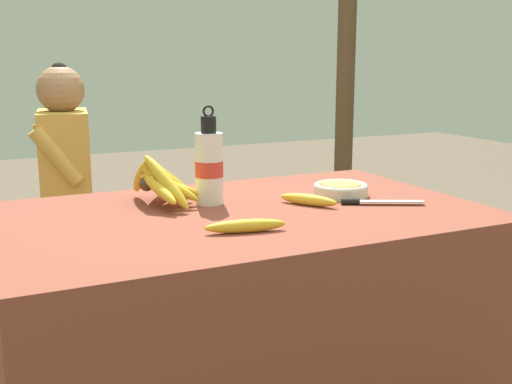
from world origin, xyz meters
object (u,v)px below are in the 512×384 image
(seated_vendor, at_px, (55,176))
(banana_bunch_green, at_px, (260,191))
(loose_banana_front, at_px, (245,226))
(support_post_far, at_px, (346,49))
(serving_bowl, at_px, (341,189))
(banana_bunch_ripe, at_px, (160,181))
(water_bottle, at_px, (209,166))
(knife, at_px, (371,201))
(wooden_bench, at_px, (155,228))
(loose_banana_side, at_px, (308,200))

(seated_vendor, relative_size, banana_bunch_green, 3.57)
(loose_banana_front, distance_m, support_post_far, 2.12)
(loose_banana_front, height_order, banana_bunch_green, loose_banana_front)
(serving_bowl, relative_size, support_post_far, 0.07)
(loose_banana_front, xyz_separation_m, banana_bunch_green, (0.70, 1.35, -0.23))
(banana_bunch_ripe, bearing_deg, loose_banana_front, -75.73)
(water_bottle, height_order, support_post_far, support_post_far)
(banana_bunch_green, bearing_deg, knife, -100.49)
(banana_bunch_ripe, distance_m, serving_bowl, 0.57)
(banana_bunch_green, bearing_deg, seated_vendor, -178.55)
(banana_bunch_ripe, xyz_separation_m, seated_vendor, (-0.17, 0.93, -0.13))
(wooden_bench, bearing_deg, serving_bowl, -74.79)
(water_bottle, bearing_deg, banana_bunch_ripe, 158.74)
(loose_banana_side, xyz_separation_m, support_post_far, (1.04, 1.39, 0.46))
(serving_bowl, distance_m, loose_banana_side, 0.17)
(water_bottle, distance_m, loose_banana_front, 0.36)
(banana_bunch_ripe, xyz_separation_m, loose_banana_side, (0.40, -0.20, -0.06))
(banana_bunch_ripe, distance_m, water_bottle, 0.15)
(water_bottle, xyz_separation_m, loose_banana_side, (0.26, -0.15, -0.10))
(serving_bowl, relative_size, seated_vendor, 0.16)
(loose_banana_side, xyz_separation_m, knife, (0.17, -0.07, -0.01))
(serving_bowl, relative_size, water_bottle, 0.58)
(banana_bunch_ripe, xyz_separation_m, support_post_far, (1.43, 1.18, 0.40))
(banana_bunch_ripe, bearing_deg, seated_vendor, 100.61)
(loose_banana_side, distance_m, wooden_bench, 1.22)
(water_bottle, bearing_deg, seated_vendor, 107.57)
(banana_bunch_green, bearing_deg, loose_banana_front, -117.33)
(knife, xyz_separation_m, banana_bunch_green, (0.23, 1.23, -0.22))
(knife, height_order, banana_bunch_green, knife)
(serving_bowl, bearing_deg, knife, -84.24)
(water_bottle, height_order, loose_banana_front, water_bottle)
(wooden_bench, bearing_deg, water_bottle, -96.92)
(knife, xyz_separation_m, seated_vendor, (-0.75, 1.21, -0.07))
(serving_bowl, xyz_separation_m, loose_banana_side, (-0.16, -0.07, -0.01))
(knife, height_order, wooden_bench, knife)
(knife, height_order, support_post_far, support_post_far)
(knife, distance_m, support_post_far, 1.76)
(banana_bunch_ripe, relative_size, loose_banana_side, 1.89)
(banana_bunch_ripe, relative_size, water_bottle, 1.11)
(loose_banana_side, distance_m, support_post_far, 1.79)
(serving_bowl, distance_m, knife, 0.14)
(banana_bunch_ripe, relative_size, wooden_bench, 0.18)
(banana_bunch_ripe, relative_size, serving_bowl, 1.91)
(seated_vendor, bearing_deg, support_post_far, -161.76)
(seated_vendor, bearing_deg, knife, 131.00)
(water_bottle, relative_size, loose_banana_front, 1.39)
(loose_banana_front, xyz_separation_m, wooden_bench, (0.16, 1.35, -0.35))
(loose_banana_front, height_order, loose_banana_side, same)
(wooden_bench, bearing_deg, knife, -75.86)
(support_post_far, bearing_deg, loose_banana_front, -130.14)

